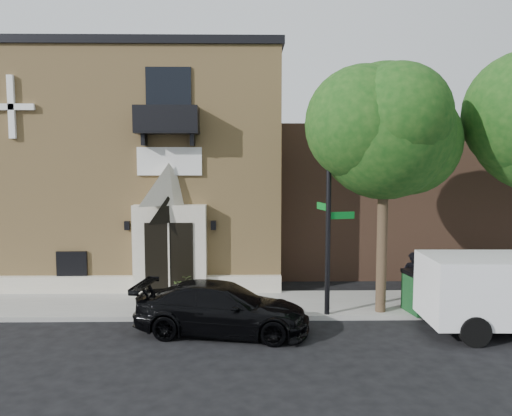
% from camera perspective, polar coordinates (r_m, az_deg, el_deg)
% --- Properties ---
extents(ground, '(120.00, 120.00, 0.00)m').
position_cam_1_polar(ground, '(15.84, -7.57, -12.72)').
color(ground, black).
rests_on(ground, ground).
extents(sidewalk, '(42.00, 3.00, 0.15)m').
position_cam_1_polar(sidewalk, '(17.17, -3.61, -10.98)').
color(sidewalk, gray).
rests_on(sidewalk, ground).
extents(church, '(12.20, 11.01, 9.30)m').
position_cam_1_polar(church, '(23.40, -12.76, 4.60)').
color(church, tan).
rests_on(church, ground).
extents(neighbour_building, '(18.00, 8.00, 6.40)m').
position_cam_1_polar(neighbour_building, '(26.09, 22.11, 1.25)').
color(neighbour_building, brown).
rests_on(neighbour_building, ground).
extents(street_tree_left, '(4.97, 4.38, 7.77)m').
position_cam_1_polar(street_tree_left, '(15.90, 14.68, 8.66)').
color(street_tree_left, '#38281C').
rests_on(street_tree_left, sidewalk).
extents(black_sedan, '(5.22, 2.76, 1.44)m').
position_cam_1_polar(black_sedan, '(14.56, -3.88, -11.35)').
color(black_sedan, black).
rests_on(black_sedan, ground).
extents(street_sign, '(1.08, 0.93, 5.98)m').
position_cam_1_polar(street_sign, '(15.47, 8.29, -1.17)').
color(street_sign, black).
rests_on(street_sign, sidewalk).
extents(fire_hydrant, '(0.40, 0.32, 0.70)m').
position_cam_1_polar(fire_hydrant, '(16.91, 18.14, -10.03)').
color(fire_hydrant, '#962706').
rests_on(fire_hydrant, sidewalk).
extents(dumpster, '(2.16, 1.45, 1.31)m').
position_cam_1_polar(dumpster, '(17.03, 20.04, -8.87)').
color(dumpster, '#0F3A1B').
rests_on(dumpster, sidewalk).
extents(planter, '(0.84, 0.79, 0.75)m').
position_cam_1_polar(planter, '(18.06, -8.42, -8.72)').
color(planter, '#4E692F').
rests_on(planter, sidewalk).
extents(pedestrian_near, '(0.65, 0.44, 1.75)m').
position_cam_1_polar(pedestrian_near, '(17.57, 17.40, -7.64)').
color(pedestrian_near, black).
rests_on(pedestrian_near, sidewalk).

